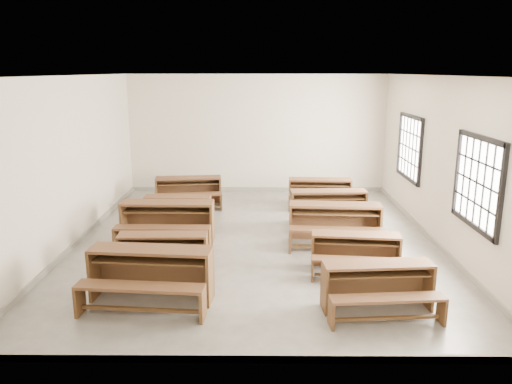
{
  "coord_description": "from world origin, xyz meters",
  "views": [
    {
      "loc": [
        0.07,
        -9.37,
        3.29
      ],
      "look_at": [
        0.0,
        0.0,
        1.0
      ],
      "focal_mm": 35.0,
      "sensor_mm": 36.0,
      "label": 1
    }
  ],
  "objects_px": {
    "desk_set_2": "(167,219)",
    "desk_set_7": "(335,221)",
    "desk_set_6": "(356,250)",
    "desk_set_8": "(329,205)",
    "desk_set_4": "(188,189)",
    "desk_set_5": "(378,284)",
    "desk_set_9": "(320,191)",
    "desk_set_3": "(178,209)",
    "desk_set_0": "(150,271)",
    "desk_set_1": "(163,251)"
  },
  "relations": [
    {
      "from": "desk_set_1",
      "to": "desk_set_5",
      "type": "distance_m",
      "value": 3.52
    },
    {
      "from": "desk_set_3",
      "to": "desk_set_5",
      "type": "xyz_separation_m",
      "value": [
        3.44,
        -3.95,
        0.03
      ]
    },
    {
      "from": "desk_set_9",
      "to": "desk_set_3",
      "type": "bearing_deg",
      "value": -151.26
    },
    {
      "from": "desk_set_3",
      "to": "desk_set_4",
      "type": "height_order",
      "value": "desk_set_4"
    },
    {
      "from": "desk_set_7",
      "to": "desk_set_9",
      "type": "relative_size",
      "value": 1.15
    },
    {
      "from": "desk_set_3",
      "to": "desk_set_4",
      "type": "distance_m",
      "value": 1.6
    },
    {
      "from": "desk_set_6",
      "to": "desk_set_7",
      "type": "relative_size",
      "value": 0.84
    },
    {
      "from": "desk_set_2",
      "to": "desk_set_6",
      "type": "height_order",
      "value": "desk_set_2"
    },
    {
      "from": "desk_set_0",
      "to": "desk_set_4",
      "type": "height_order",
      "value": "desk_set_0"
    },
    {
      "from": "desk_set_0",
      "to": "desk_set_1",
      "type": "bearing_deg",
      "value": 96.38
    },
    {
      "from": "desk_set_2",
      "to": "desk_set_5",
      "type": "height_order",
      "value": "desk_set_2"
    },
    {
      "from": "desk_set_4",
      "to": "desk_set_6",
      "type": "xyz_separation_m",
      "value": [
        3.36,
        -4.17,
        -0.04
      ]
    },
    {
      "from": "desk_set_1",
      "to": "desk_set_8",
      "type": "bearing_deg",
      "value": 40.22
    },
    {
      "from": "desk_set_6",
      "to": "desk_set_9",
      "type": "xyz_separation_m",
      "value": [
        -0.11,
        4.14,
        0.02
      ]
    },
    {
      "from": "desk_set_0",
      "to": "desk_set_2",
      "type": "xyz_separation_m",
      "value": [
        -0.22,
        2.58,
        0.01
      ]
    },
    {
      "from": "desk_set_4",
      "to": "desk_set_6",
      "type": "height_order",
      "value": "desk_set_4"
    },
    {
      "from": "desk_set_5",
      "to": "desk_set_4",
      "type": "bearing_deg",
      "value": 117.16
    },
    {
      "from": "desk_set_3",
      "to": "desk_set_6",
      "type": "bearing_deg",
      "value": -35.82
    },
    {
      "from": "desk_set_1",
      "to": "desk_set_0",
      "type": "bearing_deg",
      "value": -89.98
    },
    {
      "from": "desk_set_1",
      "to": "desk_set_3",
      "type": "bearing_deg",
      "value": 92.52
    },
    {
      "from": "desk_set_7",
      "to": "desk_set_8",
      "type": "relative_size",
      "value": 1.08
    },
    {
      "from": "desk_set_2",
      "to": "desk_set_4",
      "type": "distance_m",
      "value": 2.7
    },
    {
      "from": "desk_set_4",
      "to": "desk_set_7",
      "type": "height_order",
      "value": "desk_set_7"
    },
    {
      "from": "desk_set_1",
      "to": "desk_set_5",
      "type": "xyz_separation_m",
      "value": [
        3.26,
        -1.32,
        0.02
      ]
    },
    {
      "from": "desk_set_4",
      "to": "desk_set_2",
      "type": "bearing_deg",
      "value": -97.77
    },
    {
      "from": "desk_set_0",
      "to": "desk_set_6",
      "type": "bearing_deg",
      "value": 24.4
    },
    {
      "from": "desk_set_4",
      "to": "desk_set_9",
      "type": "height_order",
      "value": "desk_set_4"
    },
    {
      "from": "desk_set_4",
      "to": "desk_set_6",
      "type": "relative_size",
      "value": 1.11
    },
    {
      "from": "desk_set_5",
      "to": "desk_set_1",
      "type": "bearing_deg",
      "value": 153.41
    },
    {
      "from": "desk_set_2",
      "to": "desk_set_9",
      "type": "height_order",
      "value": "desk_set_2"
    },
    {
      "from": "desk_set_3",
      "to": "desk_set_5",
      "type": "relative_size",
      "value": 0.91
    },
    {
      "from": "desk_set_0",
      "to": "desk_set_3",
      "type": "xyz_separation_m",
      "value": [
        -0.2,
        3.69,
        -0.09
      ]
    },
    {
      "from": "desk_set_6",
      "to": "desk_set_8",
      "type": "distance_m",
      "value": 2.71
    },
    {
      "from": "desk_set_2",
      "to": "desk_set_7",
      "type": "bearing_deg",
      "value": -0.56
    },
    {
      "from": "desk_set_2",
      "to": "desk_set_7",
      "type": "relative_size",
      "value": 0.99
    },
    {
      "from": "desk_set_0",
      "to": "desk_set_5",
      "type": "distance_m",
      "value": 3.25
    },
    {
      "from": "desk_set_4",
      "to": "desk_set_5",
      "type": "relative_size",
      "value": 1.07
    },
    {
      "from": "desk_set_2",
      "to": "desk_set_7",
      "type": "xyz_separation_m",
      "value": [
        3.26,
        -0.08,
        -0.01
      ]
    },
    {
      "from": "desk_set_2",
      "to": "desk_set_9",
      "type": "xyz_separation_m",
      "value": [
        3.29,
        2.67,
        -0.07
      ]
    },
    {
      "from": "desk_set_0",
      "to": "desk_set_5",
      "type": "xyz_separation_m",
      "value": [
        3.24,
        -0.26,
        -0.06
      ]
    },
    {
      "from": "desk_set_4",
      "to": "desk_set_9",
      "type": "relative_size",
      "value": 1.07
    },
    {
      "from": "desk_set_2",
      "to": "desk_set_3",
      "type": "bearing_deg",
      "value": 89.65
    },
    {
      "from": "desk_set_9",
      "to": "desk_set_0",
      "type": "bearing_deg",
      "value": -117.2
    },
    {
      "from": "desk_set_4",
      "to": "desk_set_5",
      "type": "height_order",
      "value": "desk_set_4"
    },
    {
      "from": "desk_set_4",
      "to": "desk_set_5",
      "type": "distance_m",
      "value": 6.52
    },
    {
      "from": "desk_set_1",
      "to": "desk_set_6",
      "type": "xyz_separation_m",
      "value": [
        3.2,
        0.05,
        -0.0
      ]
    },
    {
      "from": "desk_set_4",
      "to": "desk_set_9",
      "type": "xyz_separation_m",
      "value": [
        3.25,
        -0.03,
        -0.02
      ]
    },
    {
      "from": "desk_set_5",
      "to": "desk_set_9",
      "type": "relative_size",
      "value": 1.01
    },
    {
      "from": "desk_set_7",
      "to": "desk_set_2",
      "type": "bearing_deg",
      "value": -177.47
    },
    {
      "from": "desk_set_2",
      "to": "desk_set_5",
      "type": "xyz_separation_m",
      "value": [
        3.46,
        -2.85,
        -0.07
      ]
    }
  ]
}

